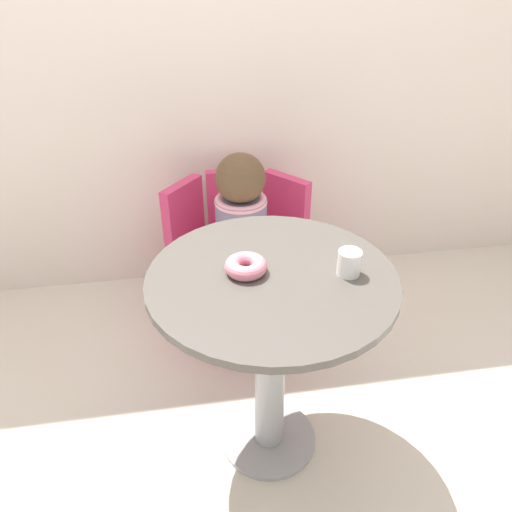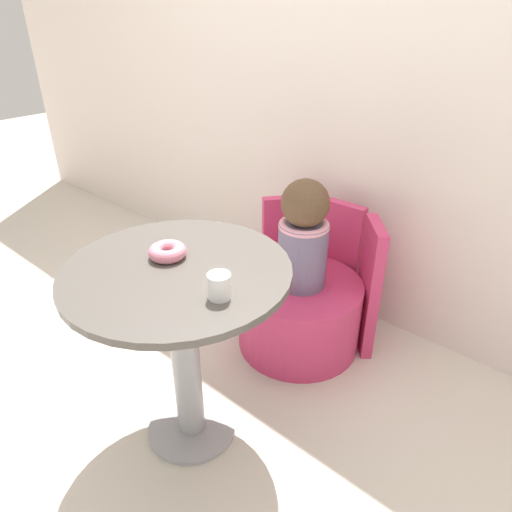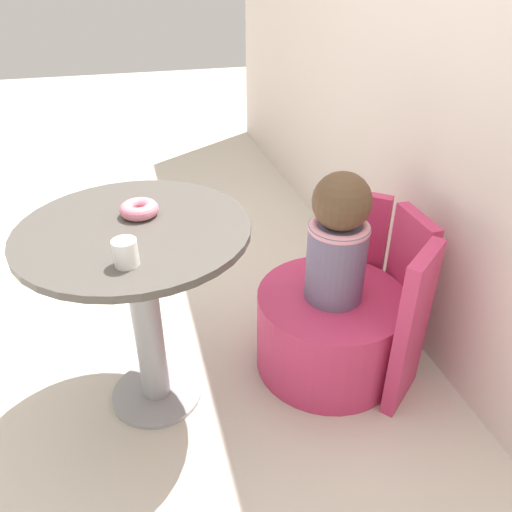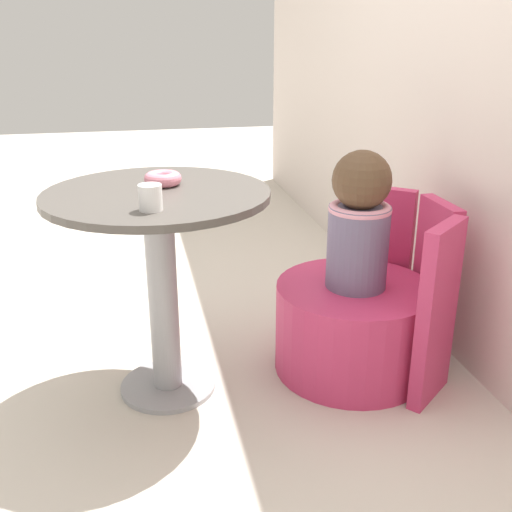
{
  "view_description": "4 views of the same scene",
  "coord_description": "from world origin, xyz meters",
  "px_view_note": "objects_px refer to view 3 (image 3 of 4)",
  "views": [
    {
      "loc": [
        -0.14,
        -1.2,
        1.56
      ],
      "look_at": [
        0.12,
        0.37,
        0.55
      ],
      "focal_mm": 35.0,
      "sensor_mm": 36.0,
      "label": 1
    },
    {
      "loc": [
        1.1,
        -0.81,
        1.48
      ],
      "look_at": [
        0.08,
        0.37,
        0.6
      ],
      "focal_mm": 32.0,
      "sensor_mm": 36.0,
      "label": 2
    },
    {
      "loc": [
        1.52,
        -0.02,
        1.47
      ],
      "look_at": [
        0.14,
        0.35,
        0.59
      ],
      "focal_mm": 35.0,
      "sensor_mm": 36.0,
      "label": 3
    },
    {
      "loc": [
        2.0,
        -0.11,
        1.23
      ],
      "look_at": [
        0.14,
        0.28,
        0.51
      ],
      "focal_mm": 42.0,
      "sensor_mm": 36.0,
      "label": 4
    }
  ],
  "objects_px": {
    "round_table": "(141,278)",
    "cup": "(126,253)",
    "child_figure": "(338,239)",
    "tub_chair": "(329,330)",
    "donut": "(139,209)"
  },
  "relations": [
    {
      "from": "round_table",
      "to": "child_figure",
      "type": "bearing_deg",
      "value": 89.86
    },
    {
      "from": "round_table",
      "to": "child_figure",
      "type": "xyz_separation_m",
      "value": [
        0.0,
        0.7,
        0.05
      ]
    },
    {
      "from": "donut",
      "to": "tub_chair",
      "type": "bearing_deg",
      "value": 83.68
    },
    {
      "from": "round_table",
      "to": "donut",
      "type": "relative_size",
      "value": 5.95
    },
    {
      "from": "cup",
      "to": "round_table",
      "type": "bearing_deg",
      "value": 172.91
    },
    {
      "from": "child_figure",
      "to": "donut",
      "type": "xyz_separation_m",
      "value": [
        -0.07,
        -0.68,
        0.17
      ]
    },
    {
      "from": "donut",
      "to": "cup",
      "type": "relative_size",
      "value": 1.64
    },
    {
      "from": "round_table",
      "to": "tub_chair",
      "type": "distance_m",
      "value": 0.8
    },
    {
      "from": "round_table",
      "to": "cup",
      "type": "bearing_deg",
      "value": -7.09
    },
    {
      "from": "child_figure",
      "to": "cup",
      "type": "bearing_deg",
      "value": -73.31
    },
    {
      "from": "round_table",
      "to": "cup",
      "type": "relative_size",
      "value": 9.74
    },
    {
      "from": "tub_chair",
      "to": "round_table",
      "type": "bearing_deg",
      "value": -90.14
    },
    {
      "from": "tub_chair",
      "to": "child_figure",
      "type": "distance_m",
      "value": 0.42
    },
    {
      "from": "child_figure",
      "to": "cup",
      "type": "height_order",
      "value": "child_figure"
    },
    {
      "from": "child_figure",
      "to": "round_table",
      "type": "bearing_deg",
      "value": -90.14
    }
  ]
}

